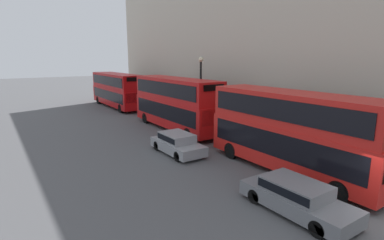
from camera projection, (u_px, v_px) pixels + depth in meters
The scene contains 7 objects.
bus_leading at pixel (292, 129), 16.03m from camera, with size 2.59×10.24×4.41m.
bus_second_in_queue at pixel (176, 101), 25.83m from camera, with size 2.59×10.69×4.46m.
bus_third_in_queue at pixel (117, 89), 37.57m from camera, with size 2.59×11.47×4.21m.
car_dark_sedan at pixel (296, 196), 12.09m from camera, with size 1.87×4.72×1.32m.
car_hatchback at pixel (177, 143), 19.60m from camera, with size 1.85×4.23×1.35m.
street_lamp at pixel (201, 84), 26.22m from camera, with size 0.44×0.44×6.23m.
pedestrian at pixel (129, 98), 40.51m from camera, with size 0.36×0.36×1.66m.
Camera 1 is at (-11.56, -4.31, 6.20)m, focal length 28.00 mm.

